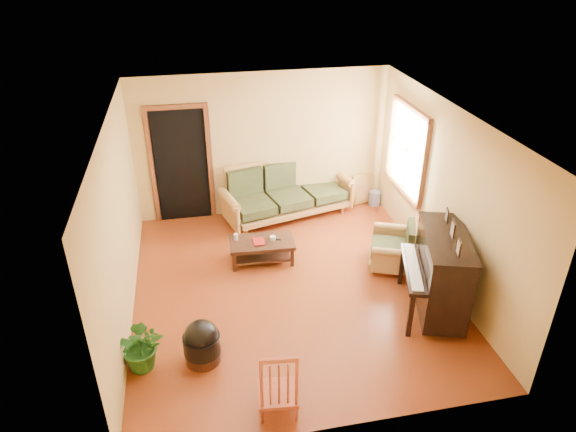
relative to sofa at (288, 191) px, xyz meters
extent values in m
plane|color=#63230D|center=(-0.40, -2.18, -0.50)|extent=(5.00, 5.00, 0.00)
cube|color=black|center=(-1.85, 0.30, 0.52)|extent=(1.08, 0.16, 2.05)
cube|color=white|center=(1.81, -0.88, 1.00)|extent=(0.12, 1.36, 1.46)
cube|color=#A6763D|center=(0.00, 0.00, 0.00)|extent=(2.50, 1.52, 1.00)
cube|color=black|center=(-0.70, -1.39, -0.32)|extent=(1.03, 0.60, 0.37)
cube|color=#A6763D|center=(1.26, -1.91, -0.10)|extent=(1.01, 1.03, 0.80)
cube|color=black|center=(1.48, -3.07, 0.09)|extent=(1.14, 1.51, 1.18)
cylinder|color=black|center=(-1.74, -3.41, -0.29)|extent=(0.49, 0.49, 0.43)
cube|color=#95351B|center=(-0.97, -4.31, -0.05)|extent=(0.46, 0.50, 0.90)
cube|color=gold|center=(1.53, 0.24, -0.19)|extent=(0.48, 0.23, 0.62)
cylinder|color=#3748A7|center=(1.72, 0.12, -0.37)|extent=(0.26, 0.26, 0.27)
imported|color=#205518|center=(-2.44, -3.38, -0.16)|extent=(0.68, 0.62, 0.67)
imported|color=maroon|center=(-0.84, -1.42, -0.12)|extent=(0.18, 0.24, 0.02)
cylinder|color=silver|center=(-1.09, -1.28, -0.08)|extent=(0.07, 0.07, 0.11)
cylinder|color=white|center=(-0.52, -1.39, -0.10)|extent=(0.11, 0.11, 0.06)
cube|color=black|center=(-0.46, -1.39, -0.13)|extent=(0.14, 0.07, 0.01)
camera|label=1|loc=(-1.64, -8.19, 4.08)|focal=32.00mm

